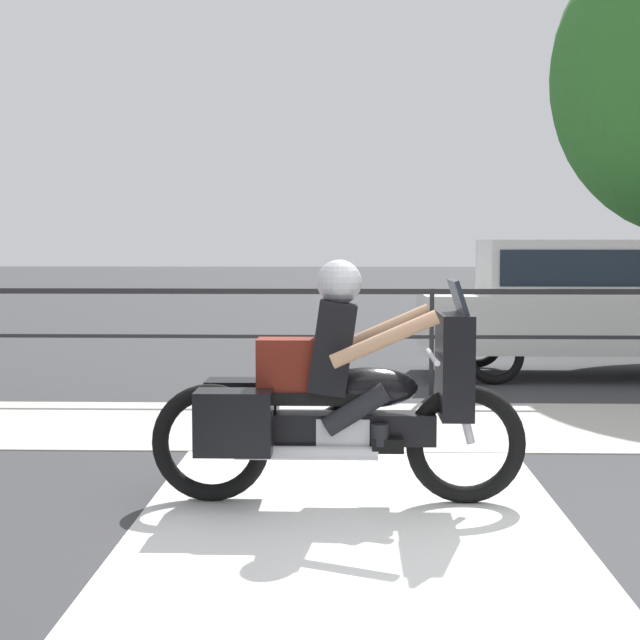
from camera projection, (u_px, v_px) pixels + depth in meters
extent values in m
plane|color=#38383A|center=(506.00, 536.00, 5.63)|extent=(120.00, 120.00, 0.00)
cube|color=#B7B2A8|center=(447.00, 425.00, 9.02)|extent=(44.00, 2.40, 0.01)
cube|color=silver|center=(353.00, 545.00, 5.46)|extent=(2.63, 6.00, 0.01)
cube|color=#232326|center=(432.00, 291.00, 10.70)|extent=(36.00, 0.04, 0.06)
cube|color=#232326|center=(432.00, 337.00, 10.74)|extent=(36.00, 0.03, 0.04)
cylinder|color=#232326|center=(432.00, 342.00, 10.74)|extent=(0.05, 0.05, 1.18)
torus|color=black|center=(466.00, 444.00, 6.31)|extent=(0.77, 0.11, 0.77)
torus|color=black|center=(211.00, 443.00, 6.36)|extent=(0.77, 0.11, 0.77)
cube|color=black|center=(338.00, 428.00, 6.33)|extent=(1.26, 0.22, 0.20)
cube|color=silver|center=(343.00, 436.00, 6.33)|extent=(0.34, 0.26, 0.26)
ellipsoid|color=black|center=(369.00, 387.00, 6.30)|extent=(0.63, 0.30, 0.26)
cube|color=black|center=(312.00, 396.00, 6.32)|extent=(0.73, 0.28, 0.08)
cube|color=black|center=(454.00, 365.00, 6.27)|extent=(0.20, 0.58, 0.66)
cube|color=#1E232B|center=(458.00, 298.00, 6.24)|extent=(0.10, 0.49, 0.24)
cylinder|color=silver|center=(432.00, 357.00, 6.27)|extent=(0.04, 0.70, 0.04)
cylinder|color=silver|center=(306.00, 453.00, 6.19)|extent=(0.91, 0.09, 0.09)
cube|color=black|center=(234.00, 422.00, 6.10)|extent=(0.48, 0.28, 0.40)
cube|color=black|center=(242.00, 409.00, 6.58)|extent=(0.48, 0.28, 0.40)
cylinder|color=silver|center=(462.00, 405.00, 6.29)|extent=(0.18, 0.06, 0.52)
cube|color=black|center=(333.00, 347.00, 6.29)|extent=(0.32, 0.36, 0.61)
sphere|color=tan|center=(339.00, 285.00, 6.25)|extent=(0.23, 0.23, 0.23)
sphere|color=#B7B7BC|center=(339.00, 282.00, 6.25)|extent=(0.29, 0.29, 0.29)
cylinder|color=black|center=(356.00, 410.00, 6.16)|extent=(0.44, 0.13, 0.34)
cylinder|color=black|center=(380.00, 435.00, 6.17)|extent=(0.11, 0.11, 0.14)
cube|color=black|center=(388.00, 445.00, 6.18)|extent=(0.20, 0.10, 0.09)
cylinder|color=black|center=(356.00, 402.00, 6.46)|extent=(0.44, 0.13, 0.34)
cylinder|color=black|center=(378.00, 426.00, 6.47)|extent=(0.11, 0.11, 0.14)
cube|color=black|center=(386.00, 436.00, 6.48)|extent=(0.20, 0.10, 0.09)
cylinder|color=tan|center=(384.00, 339.00, 5.97)|extent=(0.68, 0.09, 0.36)
cylinder|color=tan|center=(381.00, 331.00, 6.57)|extent=(0.68, 0.09, 0.36)
cube|color=maroon|center=(286.00, 365.00, 6.31)|extent=(0.37, 0.24, 0.34)
cube|color=silver|center=(594.00, 321.00, 12.27)|extent=(4.33, 1.72, 0.70)
cube|color=silver|center=(574.00, 266.00, 12.22)|extent=(2.25, 1.51, 0.67)
cube|color=#19232D|center=(574.00, 266.00, 12.22)|extent=(2.07, 1.55, 0.43)
torus|color=black|center=(495.00, 356.00, 11.55)|extent=(0.69, 0.11, 0.69)
torus|color=black|center=(477.00, 342.00, 13.13)|extent=(0.69, 0.11, 0.69)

